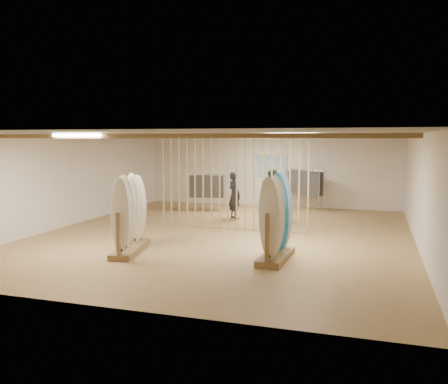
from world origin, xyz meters
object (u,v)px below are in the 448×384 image
(shopper_b, at_px, (273,191))
(clothing_rack_a, at_px, (207,186))
(clothing_rack_b, at_px, (305,183))
(rack_right, at_px, (276,231))
(shopper_a, at_px, (234,192))
(rack_left, at_px, (130,226))

(shopper_b, bearing_deg, clothing_rack_a, 164.52)
(clothing_rack_a, height_order, clothing_rack_b, clothing_rack_b)
(rack_right, distance_m, clothing_rack_a, 7.27)
(rack_right, height_order, shopper_a, rack_right)
(clothing_rack_a, relative_size, clothing_rack_b, 0.92)
(rack_left, relative_size, clothing_rack_b, 1.26)
(clothing_rack_a, xyz_separation_m, clothing_rack_b, (3.38, 1.49, 0.08))
(shopper_b, bearing_deg, clothing_rack_b, 78.03)
(clothing_rack_a, bearing_deg, shopper_a, -51.60)
(clothing_rack_b, height_order, shopper_a, shopper_a)
(shopper_b, bearing_deg, rack_right, -73.60)
(clothing_rack_b, xyz_separation_m, shopper_b, (-0.70, -2.44, -0.07))
(clothing_rack_a, distance_m, clothing_rack_b, 3.70)
(rack_left, bearing_deg, shopper_a, 66.04)
(clothing_rack_b, bearing_deg, rack_left, -85.97)
(rack_left, relative_size, shopper_b, 1.04)
(rack_left, bearing_deg, clothing_rack_a, 80.75)
(rack_left, distance_m, clothing_rack_a, 6.49)
(shopper_a, bearing_deg, clothing_rack_a, 3.51)
(clothing_rack_a, bearing_deg, shopper_b, -29.86)
(shopper_a, bearing_deg, rack_left, 123.53)
(clothing_rack_a, height_order, shopper_a, shopper_a)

